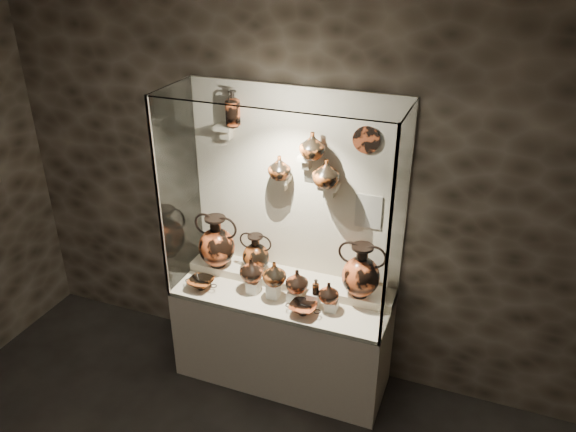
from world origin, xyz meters
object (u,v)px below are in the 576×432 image
Objects in this scene: amphora_left at (217,241)px; ovoid_vase_c at (326,173)px; amphora_mid at (256,253)px; ovoid_vase_a at (279,167)px; ovoid_vase_b at (312,145)px; jug_c at (297,281)px; kylix_right at (303,308)px; jug_b at (275,273)px; lekythos_small at (316,286)px; jug_a at (252,269)px; kylix_left at (201,283)px; amphora_right at (361,270)px; lekythos_tall at (233,107)px; jug_e at (329,292)px.

ovoid_vase_c reaches higher than amphora_left.
ovoid_vase_a reaches higher than amphora_mid.
jug_c is at bearing -85.62° from ovoid_vase_b.
kylix_right is (0.52, -0.32, -0.18)m from amphora_mid.
jug_b reaches higher than lekythos_small.
ovoid_vase_c is at bearing 25.23° from jug_a.
ovoid_vase_b is at bearing 0.38° from ovoid_vase_a.
kylix_left is at bearing 164.56° from jug_b.
lekythos_small is 0.92m from ovoid_vase_a.
ovoid_vase_b is at bearing 79.39° from kylix_right.
ovoid_vase_b is at bearing 112.03° from lekythos_small.
amphora_right is at bearing -5.31° from ovoid_vase_a.
jug_b is at bearing -163.58° from ovoid_vase_c.
jug_c is at bearing 10.31° from kylix_left.
amphora_right is 2.07× the size of ovoid_vase_c.
jug_b reaches higher than jug_c.
jug_a is at bearing -51.46° from amphora_mid.
amphora_right is 1.00m from ovoid_vase_b.
jug_b is 0.98× the size of ovoid_vase_b.
ovoid_vase_b is 0.93× the size of ovoid_vase_c.
jug_b is at bearing -15.67° from amphora_mid.
lekythos_tall is at bearing 69.29° from kylix_left.
ovoid_vase_b is (-0.08, 0.37, 1.13)m from kylix_right.
amphora_mid is 1.57× the size of ovoid_vase_c.
jug_b is at bearing 174.27° from lekythos_small.
kylix_left is 1.42m from ovoid_vase_b.
jug_a is 0.38m from jug_c.
kylix_left is 1.24× the size of ovoid_vase_c.
jug_a is 0.43m from kylix_left.
ovoid_vase_b reaches higher than amphora_left.
ovoid_vase_a reaches higher than jug_e.
ovoid_vase_b is (0.63, -0.03, -0.20)m from lekythos_tall.
kylix_left is at bearing 156.02° from kylix_right.
amphora_right is at bearing -6.43° from lekythos_tall.
amphora_right is (1.20, 0.01, -0.01)m from amphora_left.
amphora_left is at bearing 159.91° from jug_a.
kylix_left is 1.44× the size of ovoid_vase_a.
jug_a is 1.37× the size of lekythos_small.
ovoid_vase_c is at bearing 22.49° from kylix_left.
kylix_right is at bearing -6.90° from amphora_mid.
amphora_right is 0.49m from jug_c.
ovoid_vase_b is (0.25, -0.01, 0.21)m from ovoid_vase_a.
lekythos_small is at bearing -1.92° from jug_a.
jug_c is 0.78m from kylix_left.
jug_c is (0.38, 0.00, -0.02)m from jug_a.
kylix_left is (-0.39, -0.12, -0.15)m from jug_a.
jug_b is (0.25, -0.21, -0.01)m from amphora_mid.
jug_e is (0.43, 0.00, -0.07)m from jug_b.
jug_b is 1.19× the size of jug_e.
jug_c is at bearing 1.37° from amphora_mid.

